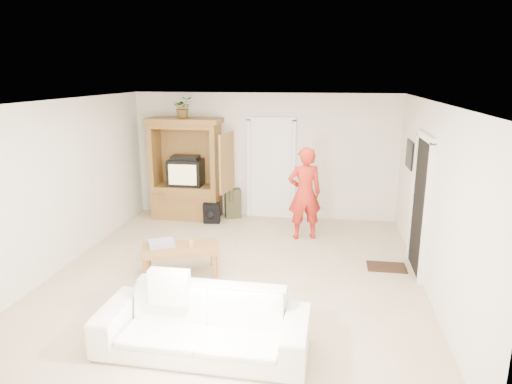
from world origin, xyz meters
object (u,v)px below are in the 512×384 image
man (305,193)px  sofa (203,323)px  coffee_table (180,250)px  armoire (187,175)px

man → sofa: bearing=60.2°
sofa → man: bearing=77.9°
sofa → coffee_table: sofa is taller
man → coffee_table: bearing=30.0°
armoire → man: bearing=-19.8°
man → coffee_table: man is taller
armoire → coffee_table: 2.92m
man → coffee_table: 2.62m
sofa → coffee_table: 2.10m
armoire → man: armoire is taller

